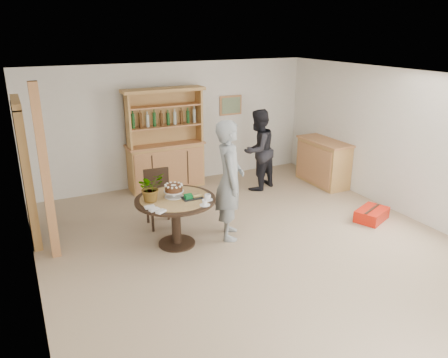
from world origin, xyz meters
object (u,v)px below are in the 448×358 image
Objects in this scene: hutch at (166,155)px; teen_boy at (229,180)px; sideboard at (323,162)px; dining_table at (176,208)px; adult_person at (258,150)px; red_suitcase at (372,215)px; dining_chair at (159,194)px.

hutch reaches higher than teen_boy.
sideboard is (3.04, -1.24, -0.22)m from hutch.
dining_table is 0.92m from teen_boy.
dining_table is 2.84m from adult_person.
hutch is 1.25× the size of adult_person.
adult_person is at bearing 34.03° from dining_table.
red_suitcase is (2.47, -0.55, -0.83)m from teen_boy.
hutch is 1.80m from dining_chair.
teen_boy is at bearing 24.78° from adult_person.
hutch is at bearing 26.72° from teen_boy.
hutch is at bearing 157.79° from sideboard.
dining_table is 3.42m from red_suitcase.
adult_person is (-1.39, 0.35, 0.35)m from sideboard.
dining_chair is (-3.74, -0.41, 0.06)m from sideboard.
teen_boy is at bearing -86.72° from hutch.
adult_person is at bearing 90.41° from red_suitcase.
teen_boy is at bearing 144.42° from red_suitcase.
hutch is at bearing 71.14° from dining_chair.
teen_boy is 2.64× the size of red_suitcase.
sideboard is 1.97m from red_suitcase.
dining_table is at bearing -86.37° from dining_chair.
dining_chair is at bearing 132.91° from red_suitcase.
sideboard reaches higher than dining_table.
dining_table is 0.73× the size of adult_person.
sideboard is at bearing 142.37° from adult_person.
hutch is 1.88m from adult_person.
sideboard is 1.33× the size of dining_chair.
red_suitcase is at bearing -50.05° from hutch.
sideboard is at bearing 10.26° from dining_chair.
hutch reaches higher than adult_person.
teen_boy reaches higher than adult_person.
dining_table is at bearing 106.72° from teen_boy.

